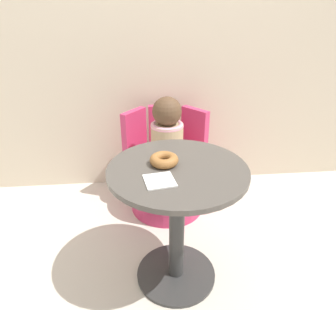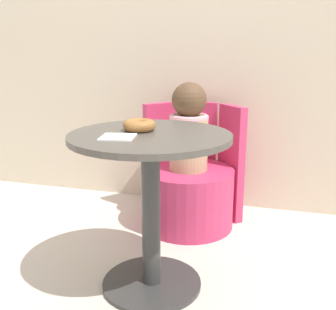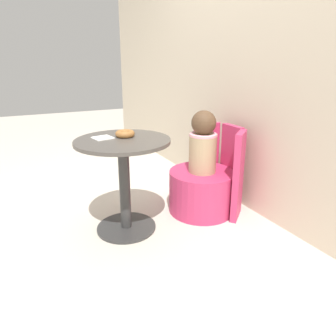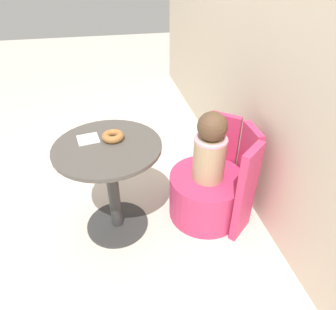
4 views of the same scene
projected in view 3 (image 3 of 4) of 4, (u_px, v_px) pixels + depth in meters
The scene contains 8 objects.
ground_plane at pixel (118, 226), 2.30m from camera, with size 12.00×12.00×0.00m, color beige.
back_wall at pixel (244, 63), 2.45m from camera, with size 6.00×0.06×2.40m.
round_table at pixel (124, 168), 2.13m from camera, with size 0.67×0.67×0.69m.
tub_chair at pixel (201, 191), 2.50m from camera, with size 0.54×0.54×0.35m.
booth_backrest at pixel (224, 167), 2.55m from camera, with size 0.64×0.23×0.71m.
child_figure at pixel (203, 143), 2.38m from camera, with size 0.22×0.22×0.50m.
donut at pixel (125, 134), 2.13m from camera, with size 0.14×0.14×0.05m.
paper_napkin at pixel (103, 138), 2.10m from camera, with size 0.15×0.15×0.01m.
Camera 3 is at (1.99, -0.60, 1.20)m, focal length 32.00 mm.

